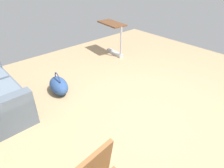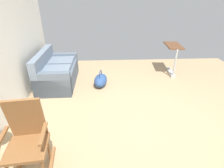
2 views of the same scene
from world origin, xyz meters
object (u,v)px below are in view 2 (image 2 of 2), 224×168
Objects in this scene: couch at (57,72)px; duffel_bag at (101,80)px; rocking_chair at (28,140)px; overbed_table at (173,56)px.

couch is 1.17m from duffel_bag.
duffel_bag is (2.41, -0.90, -0.35)m from rocking_chair.
rocking_chair reaches higher than duffel_bag.
couch reaches higher than duffel_bag.
rocking_chair is (-2.64, -0.24, 0.20)m from couch.
rocking_chair is at bearing 136.36° from overbed_table.
couch is 2.66m from rocking_chair.
rocking_chair is 4.32m from overbed_table.
duffel_bag is (-0.23, -1.13, -0.15)m from couch.
rocking_chair is 2.60m from duffel_bag.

